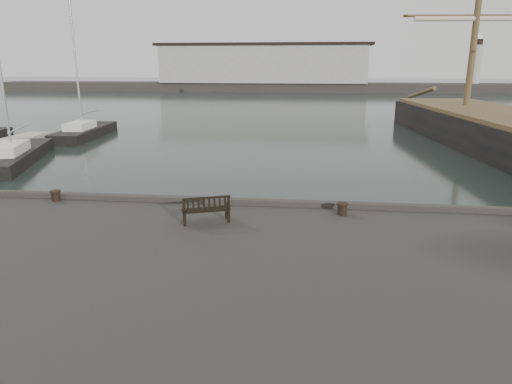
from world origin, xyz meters
TOP-DOWN VIEW (x-y plane):
  - ground at (0.00, 0.00)m, footprint 400.00×400.00m
  - breakwater at (-4.56, 92.00)m, footprint 140.00×9.50m
  - bench at (0.06, -2.07)m, footprint 1.49×0.95m
  - bollard_left at (-5.58, -0.50)m, footprint 0.37×0.37m
  - bollard_right at (4.13, -0.89)m, footprint 0.43×0.43m
  - yacht_c at (-15.62, 11.99)m, footprint 5.37×10.31m
  - yacht_d at (-16.31, 22.76)m, footprint 3.27×9.55m

SIDE VIEW (x-z plane):
  - ground at x=0.00m, z-range 0.00..0.00m
  - yacht_d at x=-16.31m, z-range -5.68..6.14m
  - yacht_c at x=-15.62m, z-range -6.49..6.97m
  - bollard_left at x=-5.58m, z-range 1.56..1.92m
  - bollard_right at x=4.13m, z-range 1.56..1.94m
  - bench at x=0.06m, z-range 1.41..2.22m
  - breakwater at x=-4.56m, z-range -1.80..10.40m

